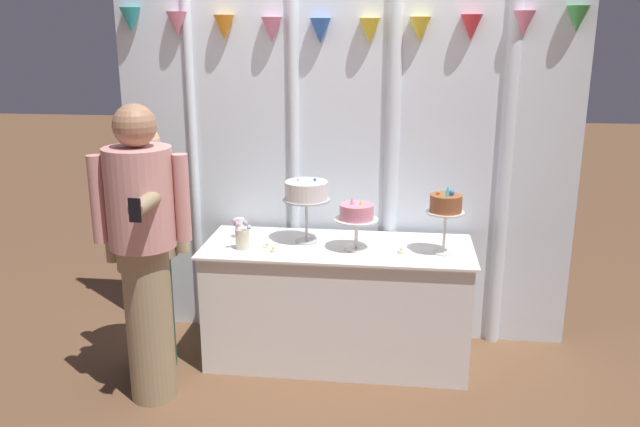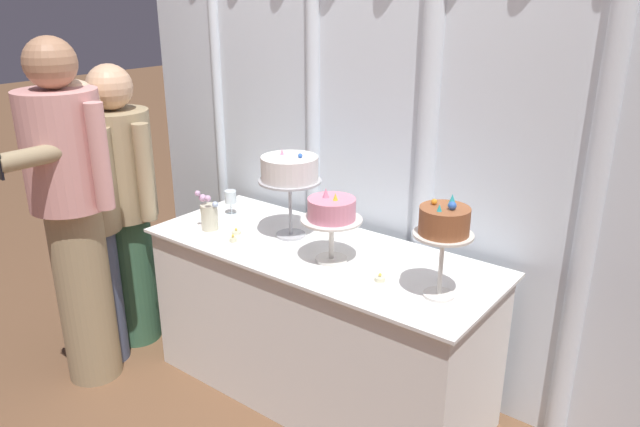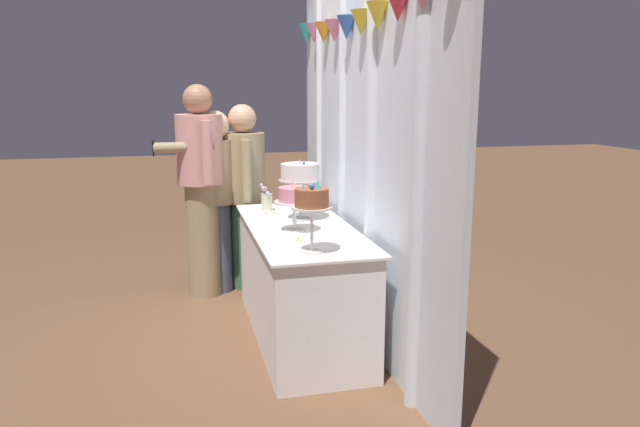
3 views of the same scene
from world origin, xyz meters
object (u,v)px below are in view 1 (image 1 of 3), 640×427
cake_table (337,303)px  wine_glass (240,224)px  guest_girl_blue_dress (141,251)px  tealight_near_right (401,252)px  cake_display_rightmost (446,206)px  cake_display_leftmost (306,193)px  flower_vase (242,237)px  tealight_far_left (267,247)px  tealight_near_left (273,250)px  guest_man_pink_jacket (148,241)px  cake_display_center (357,215)px  guest_man_dark_suit (144,246)px

cake_table → wine_glass: (-0.65, 0.08, 0.49)m
guest_girl_blue_dress → tealight_near_right: bearing=14.2°
cake_display_rightmost → guest_girl_blue_dress: size_ratio=0.27×
cake_display_leftmost → flower_vase: bearing=-154.4°
cake_display_leftmost → tealight_far_left: size_ratio=9.02×
tealight_near_left → guest_man_pink_jacket: 0.78m
cake_display_rightmost → tealight_near_left: size_ratio=11.16×
tealight_far_left → guest_girl_blue_dress: guest_girl_blue_dress is taller
cake_display_center → cake_display_rightmost: cake_display_rightmost is taller
flower_vase → cake_table: bearing=13.0°
cake_display_rightmost → tealight_far_left: (-1.10, -0.03, -0.29)m
cake_display_center → wine_glass: (-0.77, 0.14, -0.13)m
cake_display_leftmost → wine_glass: cake_display_leftmost is taller
guest_girl_blue_dress → tealight_near_left: bearing=22.6°
cake_display_center → tealight_far_left: bearing=-175.6°
cake_display_rightmost → guest_man_dark_suit: (-1.69, -0.53, -0.14)m
guest_man_pink_jacket → guest_girl_blue_dress: guest_man_pink_jacket is taller
cake_display_center → tealight_near_right: (0.28, -0.04, -0.22)m
cake_display_rightmost → wine_glass: cake_display_rightmost is taller
cake_table → tealight_near_right: size_ratio=35.76×
cake_display_leftmost → tealight_near_left: size_ratio=11.41×
cake_display_leftmost → flower_vase: cake_display_leftmost is taller
cake_display_leftmost → tealight_near_right: 0.70m
tealight_near_left → guest_man_dark_suit: 0.79m
tealight_far_left → guest_man_dark_suit: (-0.60, -0.50, 0.15)m
cake_table → cake_display_rightmost: (0.66, -0.07, 0.69)m
cake_display_center → tealight_far_left: (-0.56, -0.04, -0.22)m
guest_girl_blue_dress → guest_man_dark_suit: (0.07, -0.12, 0.08)m
guest_man_dark_suit → tealight_near_right: bearing=19.4°
cake_display_leftmost → tealight_near_left: bearing=-128.0°
cake_display_center → tealight_near_right: cake_display_center is taller
cake_table → cake_display_rightmost: size_ratio=4.09×
tealight_near_right → guest_girl_blue_dress: (-1.51, -0.38, 0.07)m
wine_glass → guest_girl_blue_dress: size_ratio=0.09×
cake_table → tealight_near_right: tealight_near_right is taller
guest_man_pink_jacket → tealight_near_left: bearing=4.6°
cake_display_center → tealight_near_left: 0.56m
tealight_far_left → tealight_near_left: bearing=-52.5°
tealight_far_left → tealight_near_right: size_ratio=0.99×
cake_display_rightmost → guest_man_dark_suit: 1.78m
cake_display_leftmost → tealight_near_left: cake_display_leftmost is taller
cake_display_rightmost → tealight_near_right: (-0.26, -0.02, -0.29)m
flower_vase → cake_display_rightmost: bearing=2.9°
tealight_near_left → tealight_near_right: bearing=5.9°
cake_table → wine_glass: size_ratio=12.66×
tealight_near_left → cake_display_leftmost: bearing=52.0°
tealight_far_left → guest_girl_blue_dress: 0.77m
cake_table → guest_girl_blue_dress: (-1.11, -0.48, 0.47)m
guest_man_pink_jacket → tealight_far_left: bearing=10.6°
tealight_near_right → cake_display_center: bearing=172.9°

